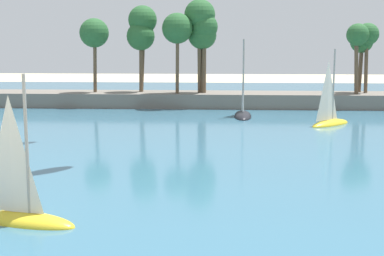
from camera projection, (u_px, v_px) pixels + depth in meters
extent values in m
cube|color=#386B84|center=(220.00, 113.00, 61.55)|extent=(220.00, 92.02, 0.06)
cube|color=slate|center=(220.00, 100.00, 67.34)|extent=(94.41, 6.00, 1.80)
cylinder|color=brown|center=(366.00, 64.00, 66.22)|extent=(0.55, 0.65, 7.08)
sphere|color=#285B2D|center=(368.00, 34.00, 65.66)|extent=(2.69, 2.69, 2.69)
cylinder|color=brown|center=(141.00, 64.00, 67.65)|extent=(0.58, 0.64, 6.85)
sphere|color=#285B2D|center=(141.00, 36.00, 67.11)|extent=(3.46, 3.46, 3.46)
cylinder|color=brown|center=(177.00, 61.00, 65.47)|extent=(0.50, 0.59, 7.76)
sphere|color=#285B2D|center=(177.00, 28.00, 64.87)|extent=(3.65, 3.65, 3.65)
cylinder|color=brown|center=(356.00, 64.00, 65.08)|extent=(0.66, 0.86, 7.02)
sphere|color=#285B2D|center=(358.00, 35.00, 64.53)|extent=(2.64, 2.64, 2.64)
cylinder|color=brown|center=(200.00, 54.00, 66.41)|extent=(0.58, 1.02, 9.38)
sphere|color=#285B2D|center=(200.00, 15.00, 65.68)|extent=(3.73, 3.73, 3.73)
cylinder|color=brown|center=(202.00, 64.00, 66.73)|extent=(0.52, 0.68, 6.98)
sphere|color=#285B2D|center=(202.00, 35.00, 66.18)|extent=(3.45, 3.45, 3.45)
cylinder|color=brown|center=(204.00, 60.00, 66.28)|extent=(0.55, 0.67, 7.94)
sphere|color=#285B2D|center=(204.00, 27.00, 65.66)|extent=(3.27, 3.27, 3.27)
cylinder|color=brown|center=(143.00, 56.00, 67.85)|extent=(0.86, 0.87, 8.83)
sphere|color=#285B2D|center=(143.00, 20.00, 67.16)|extent=(3.53, 3.53, 3.53)
cylinder|color=brown|center=(360.00, 67.00, 67.12)|extent=(0.51, 0.82, 6.20)
sphere|color=#285B2D|center=(362.00, 42.00, 66.63)|extent=(2.75, 2.75, 2.75)
cylinder|color=brown|center=(95.00, 63.00, 67.05)|extent=(0.61, 0.59, 7.24)
sphere|color=#285B2D|center=(94.00, 33.00, 66.48)|extent=(3.55, 3.55, 3.55)
ellipsoid|color=black|center=(243.00, 117.00, 58.33)|extent=(1.90, 6.09, 1.21)
cylinder|color=gray|center=(243.00, 76.00, 57.35)|extent=(0.18, 0.18, 7.58)
pyramid|color=white|center=(243.00, 80.00, 58.45)|extent=(0.22, 2.73, 6.44)
ellipsoid|color=yellow|center=(330.00, 125.00, 52.69)|extent=(4.96, 4.91, 1.07)
cylinder|color=gray|center=(334.00, 84.00, 52.25)|extent=(0.16, 0.16, 6.71)
pyramid|color=silver|center=(328.00, 90.00, 51.74)|extent=(1.84, 1.81, 5.70)
ellipsoid|color=yellow|center=(26.00, 223.00, 24.22)|extent=(5.09, 2.63, 0.98)
cylinder|color=gray|center=(27.00, 145.00, 23.60)|extent=(0.15, 0.15, 6.10)
pyramid|color=silver|center=(11.00, 154.00, 23.92)|extent=(2.16, 0.69, 5.18)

